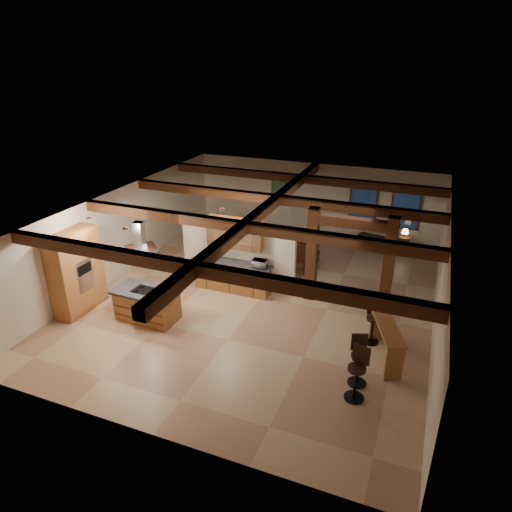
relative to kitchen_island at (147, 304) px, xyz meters
The scene contains 23 objects.
ground 3.49m from the kitchen_island, 42.56° to the left, with size 12.00×12.00×0.00m, color tan.
room_walls 3.70m from the kitchen_island, 42.56° to the left, with size 12.00×12.00×12.00m.
ceiling_beams 4.16m from the kitchen_island, 42.56° to the left, with size 10.00×12.00×0.28m.
timber_posts 5.94m from the kitchen_island, 29.36° to the left, with size 2.50×0.30×2.90m.
partition_wall 3.30m from the kitchen_island, 61.41° to the left, with size 3.80×0.18×2.20m, color beige.
pantry_cabinet 2.26m from the kitchen_island, behind, with size 0.67×1.60×2.40m.
back_counter 2.90m from the kitchen_island, 57.72° to the left, with size 2.50×0.66×0.94m.
upper_display_cabinet 3.37m from the kitchen_island, 59.72° to the left, with size 1.80×0.36×0.95m.
range_hood 1.33m from the kitchen_island, 45.00° to the left, with size 1.10×1.10×1.40m.
back_windows 9.91m from the kitchen_island, 57.12° to the left, with size 2.70×0.07×1.70m.
framed_art 8.43m from the kitchen_island, 82.78° to the left, with size 0.65×0.05×0.85m.
recessed_cans 2.45m from the kitchen_island, 87.98° to the left, with size 3.16×2.46×0.03m.
kitchen_island is the anchor object (origin of this frame).
dining_table 5.51m from the kitchen_island, 61.25° to the left, with size 1.95×1.09×0.69m, color #37160D.
sofa 9.42m from the kitchen_island, 54.72° to the left, with size 1.83×0.72×0.54m, color black.
microwave 3.52m from the kitchen_island, 45.02° to the left, with size 0.44×0.30×0.24m, color #B8B8BD.
bar_counter 6.49m from the kitchen_island, ahead, with size 1.06×1.85×0.95m.
side_table 9.91m from the kitchen_island, 50.68° to the left, with size 0.46×0.46×0.57m, color #3C1B0F.
table_lamp 9.91m from the kitchen_island, 50.68° to the left, with size 0.25×0.25×0.30m.
bar_stool_a 6.16m from the kitchen_island, 10.27° to the right, with size 0.45×0.47×1.26m.
bar_stool_b 6.03m from the kitchen_island, ahead, with size 0.45×0.46×1.22m.
bar_stool_c 6.17m from the kitchen_island, 10.97° to the left, with size 0.40×0.42×1.14m.
dining_chairs 5.50m from the kitchen_island, 61.25° to the left, with size 1.87×1.87×1.08m.
Camera 1 is at (4.38, -11.55, 6.93)m, focal length 32.00 mm.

